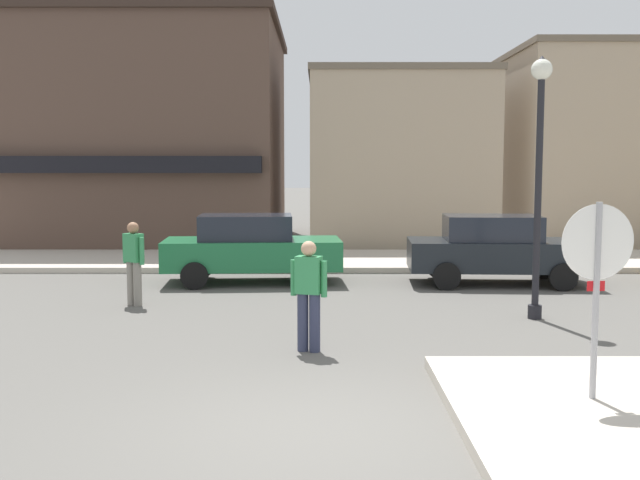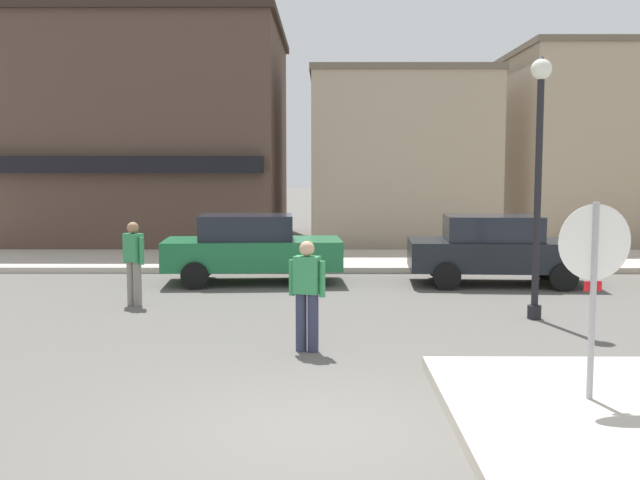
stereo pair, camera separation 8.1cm
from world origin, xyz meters
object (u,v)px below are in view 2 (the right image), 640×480
(parked_car_nearest, at_px, (251,248))
(parked_car_second, at_px, (497,249))
(pedestrian_crossing_near, at_px, (307,292))
(pedestrian_crossing_far, at_px, (134,261))
(lamp_post, at_px, (539,149))
(stop_sign, at_px, (593,275))

(parked_car_nearest, bearing_deg, parked_car_second, -2.10)
(pedestrian_crossing_near, bearing_deg, pedestrian_crossing_far, 133.85)
(lamp_post, relative_size, parked_car_nearest, 1.11)
(parked_car_second, height_order, pedestrian_crossing_near, pedestrian_crossing_near)
(lamp_post, bearing_deg, stop_sign, -99.08)
(pedestrian_crossing_far, bearing_deg, pedestrian_crossing_near, -46.15)
(stop_sign, height_order, parked_car_nearest, stop_sign)
(pedestrian_crossing_far, bearing_deg, parked_car_nearest, 54.58)
(stop_sign, relative_size, parked_car_nearest, 0.56)
(stop_sign, height_order, pedestrian_crossing_far, stop_sign)
(stop_sign, bearing_deg, lamp_post, 80.92)
(stop_sign, distance_m, pedestrian_crossing_far, 9.03)
(pedestrian_crossing_near, bearing_deg, lamp_post, 30.50)
(stop_sign, relative_size, pedestrian_crossing_near, 1.43)
(stop_sign, distance_m, parked_car_second, 8.86)
(parked_car_second, xyz_separation_m, pedestrian_crossing_near, (-4.14, -6.12, 0.06))
(stop_sign, distance_m, parked_car_nearest, 10.09)
(stop_sign, relative_size, lamp_post, 0.51)
(parked_car_second, bearing_deg, parked_car_nearest, 177.90)
(parked_car_nearest, distance_m, pedestrian_crossing_far, 3.42)
(lamp_post, relative_size, pedestrian_crossing_near, 2.82)
(stop_sign, bearing_deg, parked_car_second, 83.51)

